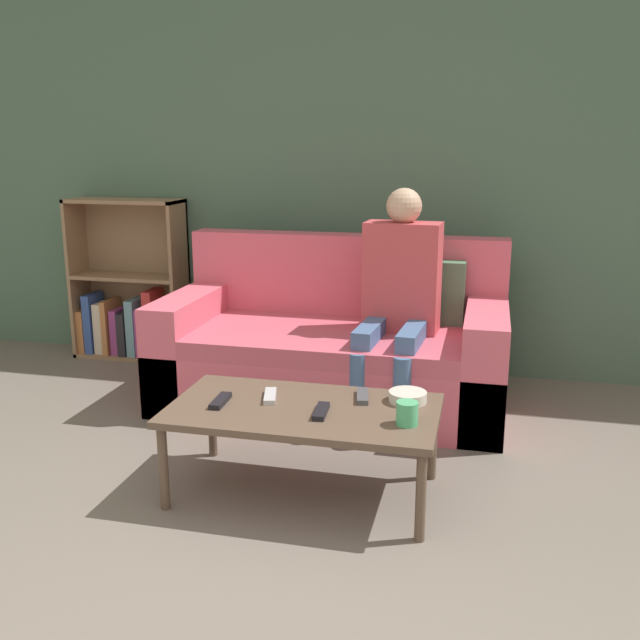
{
  "coord_description": "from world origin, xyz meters",
  "views": [
    {
      "loc": [
        0.83,
        -1.53,
        1.46
      ],
      "look_at": [
        0.06,
        1.7,
        0.63
      ],
      "focal_mm": 40.0,
      "sensor_mm": 36.0,
      "label": 1
    }
  ],
  "objects_px": {
    "coffee_table": "(304,415)",
    "person_adult": "(399,288)",
    "bookshelf": "(130,300)",
    "cup_near": "(407,413)",
    "couch": "(335,351)",
    "snack_bowl": "(408,397)",
    "tv_remote_3": "(321,411)",
    "tv_remote_0": "(362,396)",
    "tv_remote_1": "(270,396)",
    "tv_remote_2": "(220,401)"
  },
  "relations": [
    {
      "from": "person_adult",
      "to": "tv_remote_1",
      "type": "distance_m",
      "value": 1.1
    },
    {
      "from": "couch",
      "to": "coffee_table",
      "type": "xyz_separation_m",
      "value": [
        0.11,
        -1.13,
        0.05
      ]
    },
    {
      "from": "person_adult",
      "to": "snack_bowl",
      "type": "relative_size",
      "value": 7.61
    },
    {
      "from": "tv_remote_1",
      "to": "snack_bowl",
      "type": "distance_m",
      "value": 0.59
    },
    {
      "from": "tv_remote_3",
      "to": "snack_bowl",
      "type": "relative_size",
      "value": 1.08
    },
    {
      "from": "tv_remote_2",
      "to": "tv_remote_3",
      "type": "xyz_separation_m",
      "value": [
        0.44,
        -0.02,
        0.0
      ]
    },
    {
      "from": "tv_remote_1",
      "to": "coffee_table",
      "type": "bearing_deg",
      "value": -36.08
    },
    {
      "from": "tv_remote_3",
      "to": "cup_near",
      "type": "bearing_deg",
      "value": -9.22
    },
    {
      "from": "tv_remote_1",
      "to": "tv_remote_2",
      "type": "relative_size",
      "value": 1.03
    },
    {
      "from": "couch",
      "to": "tv_remote_3",
      "type": "xyz_separation_m",
      "value": [
        0.2,
        -1.18,
        0.1
      ]
    },
    {
      "from": "person_adult",
      "to": "tv_remote_3",
      "type": "relative_size",
      "value": 7.07
    },
    {
      "from": "tv_remote_0",
      "to": "snack_bowl",
      "type": "relative_size",
      "value": 1.09
    },
    {
      "from": "snack_bowl",
      "to": "couch",
      "type": "bearing_deg",
      "value": 118.5
    },
    {
      "from": "bookshelf",
      "to": "tv_remote_1",
      "type": "height_order",
      "value": "bookshelf"
    },
    {
      "from": "person_adult",
      "to": "snack_bowl",
      "type": "height_order",
      "value": "person_adult"
    },
    {
      "from": "person_adult",
      "to": "tv_remote_3",
      "type": "distance_m",
      "value": 1.15
    },
    {
      "from": "tv_remote_1",
      "to": "tv_remote_3",
      "type": "bearing_deg",
      "value": -40.22
    },
    {
      "from": "snack_bowl",
      "to": "person_adult",
      "type": "bearing_deg",
      "value": 100.16
    },
    {
      "from": "person_adult",
      "to": "bookshelf",
      "type": "bearing_deg",
      "value": 165.74
    },
    {
      "from": "tv_remote_0",
      "to": "tv_remote_2",
      "type": "distance_m",
      "value": 0.6
    },
    {
      "from": "coffee_table",
      "to": "tv_remote_0",
      "type": "distance_m",
      "value": 0.27
    },
    {
      "from": "bookshelf",
      "to": "cup_near",
      "type": "xyz_separation_m",
      "value": [
        2.12,
        -1.77,
        0.04
      ]
    },
    {
      "from": "bookshelf",
      "to": "tv_remote_0",
      "type": "relative_size",
      "value": 6.18
    },
    {
      "from": "tv_remote_0",
      "to": "tv_remote_2",
      "type": "xyz_separation_m",
      "value": [
        -0.57,
        -0.19,
        0.0
      ]
    },
    {
      "from": "bookshelf",
      "to": "tv_remote_0",
      "type": "distance_m",
      "value": 2.44
    },
    {
      "from": "couch",
      "to": "tv_remote_1",
      "type": "bearing_deg",
      "value": -93.01
    },
    {
      "from": "tv_remote_0",
      "to": "tv_remote_1",
      "type": "xyz_separation_m",
      "value": [
        -0.39,
        -0.09,
        0.0
      ]
    },
    {
      "from": "tv_remote_2",
      "to": "person_adult",
      "type": "bearing_deg",
      "value": 58.03
    },
    {
      "from": "bookshelf",
      "to": "coffee_table",
      "type": "bearing_deg",
      "value": -45.01
    },
    {
      "from": "coffee_table",
      "to": "tv_remote_0",
      "type": "height_order",
      "value": "tv_remote_0"
    },
    {
      "from": "tv_remote_3",
      "to": "tv_remote_1",
      "type": "bearing_deg",
      "value": 150.21
    },
    {
      "from": "cup_near",
      "to": "tv_remote_1",
      "type": "xyz_separation_m",
      "value": [
        -0.6,
        0.15,
        -0.04
      ]
    },
    {
      "from": "bookshelf",
      "to": "cup_near",
      "type": "height_order",
      "value": "bookshelf"
    },
    {
      "from": "bookshelf",
      "to": "tv_remote_2",
      "type": "height_order",
      "value": "bookshelf"
    },
    {
      "from": "cup_near",
      "to": "bookshelf",
      "type": "bearing_deg",
      "value": 140.16
    },
    {
      "from": "couch",
      "to": "tv_remote_0",
      "type": "xyz_separation_m",
      "value": [
        0.33,
        -0.97,
        0.1
      ]
    },
    {
      "from": "cup_near",
      "to": "tv_remote_1",
      "type": "bearing_deg",
      "value": 165.79
    },
    {
      "from": "cup_near",
      "to": "tv_remote_3",
      "type": "distance_m",
      "value": 0.35
    },
    {
      "from": "couch",
      "to": "snack_bowl",
      "type": "height_order",
      "value": "couch"
    },
    {
      "from": "tv_remote_2",
      "to": "tv_remote_3",
      "type": "bearing_deg",
      "value": -4.92
    },
    {
      "from": "person_adult",
      "to": "tv_remote_2",
      "type": "distance_m",
      "value": 1.27
    },
    {
      "from": "coffee_table",
      "to": "person_adult",
      "type": "xyz_separation_m",
      "value": [
        0.26,
        1.04,
        0.35
      ]
    },
    {
      "from": "coffee_table",
      "to": "tv_remote_3",
      "type": "distance_m",
      "value": 0.11
    },
    {
      "from": "couch",
      "to": "tv_remote_3",
      "type": "bearing_deg",
      "value": -80.52
    },
    {
      "from": "couch",
      "to": "tv_remote_1",
      "type": "xyz_separation_m",
      "value": [
        -0.06,
        -1.06,
        0.1
      ]
    },
    {
      "from": "person_adult",
      "to": "cup_near",
      "type": "bearing_deg",
      "value": -76.69
    },
    {
      "from": "person_adult",
      "to": "tv_remote_3",
      "type": "bearing_deg",
      "value": -94.65
    },
    {
      "from": "tv_remote_2",
      "to": "cup_near",
      "type": "bearing_deg",
      "value": -6.1
    },
    {
      "from": "person_adult",
      "to": "tv_remote_0",
      "type": "relative_size",
      "value": 6.95
    },
    {
      "from": "cup_near",
      "to": "tv_remote_2",
      "type": "distance_m",
      "value": 0.79
    }
  ]
}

